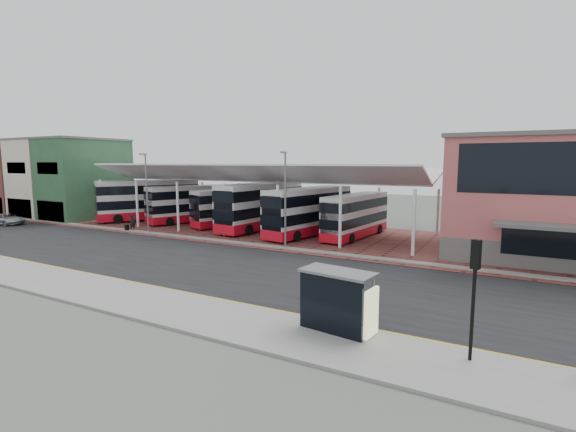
{
  "coord_description": "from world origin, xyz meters",
  "views": [
    {
      "loc": [
        18.68,
        -23.66,
        7.22
      ],
      "look_at": [
        1.62,
        7.45,
        2.62
      ],
      "focal_mm": 26.0,
      "sensor_mm": 36.0,
      "label": 1
    }
  ],
  "objects_px": {
    "bus_2": "(235,208)",
    "bus_shelter": "(340,296)",
    "pedestrian": "(133,223)",
    "bus_0": "(148,200)",
    "traffic_signal_west": "(474,281)",
    "bus_5": "(356,216)",
    "silver_car": "(7,219)",
    "bus_1": "(191,204)",
    "bus_3": "(261,206)",
    "bus_4": "(309,212)"
  },
  "relations": [
    {
      "from": "bus_0",
      "to": "traffic_signal_west",
      "type": "distance_m",
      "value": 44.25
    },
    {
      "from": "bus_4",
      "to": "traffic_signal_west",
      "type": "xyz_separation_m",
      "value": [
        16.68,
        -21.07,
        0.71
      ]
    },
    {
      "from": "bus_2",
      "to": "bus_0",
      "type": "bearing_deg",
      "value": -152.67
    },
    {
      "from": "bus_3",
      "to": "bus_5",
      "type": "height_order",
      "value": "bus_3"
    },
    {
      "from": "silver_car",
      "to": "pedestrian",
      "type": "bearing_deg",
      "value": -80.84
    },
    {
      "from": "bus_1",
      "to": "pedestrian",
      "type": "bearing_deg",
      "value": -75.92
    },
    {
      "from": "bus_1",
      "to": "silver_car",
      "type": "distance_m",
      "value": 21.27
    },
    {
      "from": "bus_5",
      "to": "traffic_signal_west",
      "type": "relative_size",
      "value": 2.31
    },
    {
      "from": "bus_5",
      "to": "pedestrian",
      "type": "xyz_separation_m",
      "value": [
        -21.78,
        -7.72,
        -1.19
      ]
    },
    {
      "from": "bus_shelter",
      "to": "traffic_signal_west",
      "type": "bearing_deg",
      "value": 7.74
    },
    {
      "from": "bus_5",
      "to": "bus_shelter",
      "type": "distance_m",
      "value": 23.29
    },
    {
      "from": "bus_1",
      "to": "pedestrian",
      "type": "height_order",
      "value": "bus_1"
    },
    {
      "from": "bus_2",
      "to": "bus_3",
      "type": "distance_m",
      "value": 3.97
    },
    {
      "from": "pedestrian",
      "to": "traffic_signal_west",
      "type": "distance_m",
      "value": 36.99
    },
    {
      "from": "bus_2",
      "to": "pedestrian",
      "type": "height_order",
      "value": "bus_2"
    },
    {
      "from": "bus_1",
      "to": "pedestrian",
      "type": "xyz_separation_m",
      "value": [
        -1.02,
        -7.97,
        -1.32
      ]
    },
    {
      "from": "bus_0",
      "to": "bus_4",
      "type": "distance_m",
      "value": 22.18
    },
    {
      "from": "bus_2",
      "to": "bus_shelter",
      "type": "distance_m",
      "value": 31.24
    },
    {
      "from": "bus_0",
      "to": "pedestrian",
      "type": "bearing_deg",
      "value": -22.35
    },
    {
      "from": "bus_2",
      "to": "pedestrian",
      "type": "xyz_separation_m",
      "value": [
        -7.31,
        -8.07,
        -1.2
      ]
    },
    {
      "from": "bus_4",
      "to": "bus_shelter",
      "type": "height_order",
      "value": "bus_4"
    },
    {
      "from": "bus_5",
      "to": "silver_car",
      "type": "height_order",
      "value": "bus_5"
    },
    {
      "from": "bus_4",
      "to": "traffic_signal_west",
      "type": "distance_m",
      "value": 26.88
    },
    {
      "from": "bus_0",
      "to": "bus_3",
      "type": "bearing_deg",
      "value": 34.48
    },
    {
      "from": "bus_shelter",
      "to": "pedestrian",
      "type": "bearing_deg",
      "value": 161.05
    },
    {
      "from": "bus_3",
      "to": "bus_shelter",
      "type": "xyz_separation_m",
      "value": [
        17.77,
        -21.9,
        -0.78
      ]
    },
    {
      "from": "silver_car",
      "to": "pedestrian",
      "type": "distance_m",
      "value": 17.07
    },
    {
      "from": "bus_0",
      "to": "pedestrian",
      "type": "height_order",
      "value": "bus_0"
    },
    {
      "from": "bus_5",
      "to": "bus_shelter",
      "type": "bearing_deg",
      "value": -65.92
    },
    {
      "from": "bus_4",
      "to": "bus_0",
      "type": "bearing_deg",
      "value": -169.62
    },
    {
      "from": "bus_2",
      "to": "silver_car",
      "type": "distance_m",
      "value": 26.76
    },
    {
      "from": "bus_5",
      "to": "bus_4",
      "type": "bearing_deg",
      "value": -160.48
    },
    {
      "from": "bus_3",
      "to": "bus_shelter",
      "type": "height_order",
      "value": "bus_3"
    },
    {
      "from": "bus_0",
      "to": "traffic_signal_west",
      "type": "relative_size",
      "value": 2.63
    },
    {
      "from": "bus_5",
      "to": "bus_3",
      "type": "bearing_deg",
      "value": -172.58
    },
    {
      "from": "pedestrian",
      "to": "silver_car",
      "type": "bearing_deg",
      "value": 122.56
    },
    {
      "from": "bus_5",
      "to": "bus_shelter",
      "type": "xyz_separation_m",
      "value": [
        7.2,
        -22.15,
        -0.37
      ]
    },
    {
      "from": "bus_3",
      "to": "bus_5",
      "type": "xyz_separation_m",
      "value": [
        10.57,
        0.25,
        -0.41
      ]
    },
    {
      "from": "bus_4",
      "to": "pedestrian",
      "type": "xyz_separation_m",
      "value": [
        -17.32,
        -6.66,
        -1.46
      ]
    },
    {
      "from": "bus_shelter",
      "to": "bus_5",
      "type": "bearing_deg",
      "value": 115.52
    },
    {
      "from": "bus_0",
      "to": "bus_shelter",
      "type": "bearing_deg",
      "value": -0.15
    },
    {
      "from": "bus_2",
      "to": "silver_car",
      "type": "relative_size",
      "value": 2.25
    },
    {
      "from": "bus_1",
      "to": "pedestrian",
      "type": "relative_size",
      "value": 6.31
    },
    {
      "from": "bus_0",
      "to": "bus_4",
      "type": "bearing_deg",
      "value": 31.65
    },
    {
      "from": "bus_1",
      "to": "bus_3",
      "type": "bearing_deg",
      "value": 18.59
    },
    {
      "from": "bus_4",
      "to": "silver_car",
      "type": "xyz_separation_m",
      "value": [
        -33.98,
        -10.4,
        -1.73
      ]
    },
    {
      "from": "bus_3",
      "to": "bus_4",
      "type": "relative_size",
      "value": 1.05
    },
    {
      "from": "bus_0",
      "to": "bus_1",
      "type": "height_order",
      "value": "bus_0"
    },
    {
      "from": "bus_2",
      "to": "bus_shelter",
      "type": "bearing_deg",
      "value": -24.94
    },
    {
      "from": "bus_1",
      "to": "bus_5",
      "type": "bearing_deg",
      "value": 20.69
    }
  ]
}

